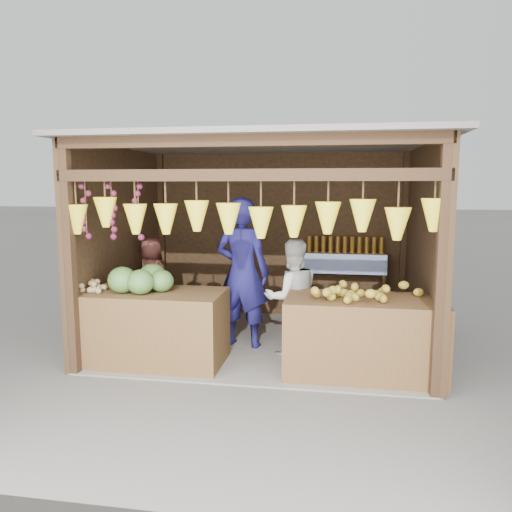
{
  "coord_description": "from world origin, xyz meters",
  "views": [
    {
      "loc": [
        0.95,
        -6.4,
        2.1
      ],
      "look_at": [
        -0.1,
        -0.1,
        1.19
      ],
      "focal_mm": 35.0,
      "sensor_mm": 36.0,
      "label": 1
    }
  ],
  "objects": [
    {
      "name": "ground",
      "position": [
        0.0,
        0.0,
        0.0
      ],
      "size": [
        80.0,
        80.0,
        0.0
      ],
      "primitive_type": "plane",
      "color": "#514F49",
      "rests_on": "ground"
    },
    {
      "name": "stall_structure",
      "position": [
        -0.03,
        -0.04,
        1.67
      ],
      "size": [
        4.3,
        3.3,
        2.66
      ],
      "color": "slate",
      "rests_on": "ground"
    },
    {
      "name": "back_shelf",
      "position": [
        1.05,
        1.28,
        0.87
      ],
      "size": [
        1.25,
        0.32,
        1.32
      ],
      "color": "#382314",
      "rests_on": "ground"
    },
    {
      "name": "counter_left",
      "position": [
        -1.22,
        -0.96,
        0.43
      ],
      "size": [
        1.74,
        0.85,
        0.87
      ],
      "primitive_type": "cube",
      "color": "#4E371A",
      "rests_on": "ground"
    },
    {
      "name": "counter_right",
      "position": [
        1.25,
        -0.95,
        0.44
      ],
      "size": [
        1.71,
        0.85,
        0.87
      ],
      "primitive_type": "cube",
      "color": "#51301B",
      "rests_on": "ground"
    },
    {
      "name": "stool",
      "position": [
        -1.64,
        0.18,
        0.14
      ],
      "size": [
        0.29,
        0.29,
        0.27
      ],
      "primitive_type": "cube",
      "color": "black",
      "rests_on": "ground"
    },
    {
      "name": "man_standing",
      "position": [
        -0.26,
        -0.18,
        0.98
      ],
      "size": [
        0.79,
        0.59,
        1.96
      ],
      "primitive_type": "imported",
      "rotation": [
        0.0,
        0.0,
        2.96
      ],
      "color": "#17154F",
      "rests_on": "ground"
    },
    {
      "name": "woman_standing",
      "position": [
        0.4,
        -0.41,
        0.73
      ],
      "size": [
        0.85,
        0.76,
        1.45
      ],
      "primitive_type": "imported",
      "rotation": [
        0.0,
        0.0,
        3.5
      ],
      "color": "beige",
      "rests_on": "ground"
    },
    {
      "name": "vendor_seated",
      "position": [
        -1.64,
        0.18,
        0.82
      ],
      "size": [
        0.63,
        0.62,
        1.1
      ],
      "primitive_type": "imported",
      "rotation": [
        0.0,
        0.0,
        2.38
      ],
      "color": "#572A23",
      "rests_on": "stool"
    },
    {
      "name": "melon_pile",
      "position": [
        -1.29,
        -0.96,
        1.03
      ],
      "size": [
        1.0,
        0.5,
        0.32
      ],
      "primitive_type": null,
      "color": "#224F15",
      "rests_on": "counter_left"
    },
    {
      "name": "tanfruit_pile",
      "position": [
        -1.86,
        -1.05,
        0.93
      ],
      "size": [
        0.34,
        0.4,
        0.13
      ],
      "primitive_type": null,
      "color": "olive",
      "rests_on": "counter_left"
    },
    {
      "name": "mango_pile",
      "position": [
        1.29,
        -1.0,
        0.98
      ],
      "size": [
        1.4,
        0.64,
        0.22
      ],
      "primitive_type": null,
      "color": "#BB6B19",
      "rests_on": "counter_right"
    }
  ]
}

